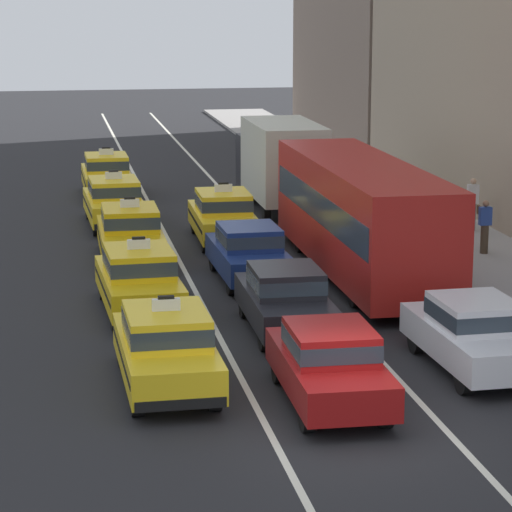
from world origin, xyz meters
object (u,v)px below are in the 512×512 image
(taxi_left_third, at_px, (130,232))
(bus_right_second, at_px, (361,212))
(box_truck_right_third, at_px, (280,161))
(sedan_right_nearest, at_px, (473,332))
(pedestrian_mid_block, at_px, (485,226))
(sedan_center_nearest, at_px, (330,363))
(sedan_center_second, at_px, (285,297))
(taxi_left_fourth, at_px, (114,201))
(taxi_left_nearest, at_px, (166,347))
(taxi_left_second, at_px, (139,279))
(taxi_left_fifth, at_px, (107,174))
(pedestrian_trailing, at_px, (473,204))
(sedan_center_third, at_px, (249,251))
(taxi_center_fourth, at_px, (223,215))

(taxi_left_third, bearing_deg, bus_right_second, -25.32)
(taxi_left_third, xyz_separation_m, box_truck_right_third, (6.10, 8.01, 0.90))
(sedan_right_nearest, distance_m, box_truck_right_third, 19.85)
(bus_right_second, height_order, pedestrian_mid_block, bus_right_second)
(box_truck_right_third, height_order, pedestrian_mid_block, box_truck_right_third)
(sedan_center_nearest, bearing_deg, sedan_center_second, 88.23)
(taxi_left_third, bearing_deg, sedan_center_second, -69.94)
(taxi_left_third, bearing_deg, taxi_left_fourth, 91.46)
(taxi_left_third, height_order, pedestrian_mid_block, taxi_left_third)
(sedan_center_nearest, xyz_separation_m, box_truck_right_third, (3.24, 21.36, 0.93))
(sedan_center_second, xyz_separation_m, bus_right_second, (3.23, 5.30, 0.97))
(bus_right_second, height_order, box_truck_right_third, box_truck_right_third)
(sedan_center_nearest, relative_size, sedan_right_nearest, 0.99)
(taxi_left_third, xyz_separation_m, taxi_left_fourth, (-0.14, 5.58, 0.00))
(taxi_left_nearest, bearing_deg, sedan_center_nearest, -26.57)
(taxi_left_second, height_order, taxi_left_fifth, same)
(taxi_left_nearest, distance_m, pedestrian_trailing, 18.12)
(sedan_center_third, bearing_deg, taxi_center_fourth, 89.00)
(sedan_center_third, height_order, sedan_right_nearest, same)
(box_truck_right_third, bearing_deg, taxi_left_fourth, -158.73)
(taxi_left_second, relative_size, pedestrian_mid_block, 2.85)
(sedan_right_nearest, xyz_separation_m, pedestrian_trailing, (5.10, 13.91, 0.17))
(sedan_center_third, relative_size, pedestrian_mid_block, 2.67)
(box_truck_right_third, distance_m, pedestrian_mid_block, 10.44)
(sedan_center_third, bearing_deg, bus_right_second, 2.33)
(taxi_left_second, height_order, sedan_center_third, taxi_left_second)
(taxi_left_nearest, relative_size, sedan_right_nearest, 1.05)
(taxi_left_fourth, xyz_separation_m, sedan_center_third, (3.18, -8.66, -0.03))
(taxi_left_fifth, bearing_deg, bus_right_second, -66.97)
(taxi_left_second, distance_m, pedestrian_mid_block, 11.65)
(taxi_left_fourth, bearing_deg, sedan_center_third, -69.84)
(sedan_center_nearest, bearing_deg, pedestrian_mid_block, 57.29)
(taxi_left_nearest, relative_size, taxi_center_fourth, 1.00)
(taxi_left_third, distance_m, sedan_center_second, 8.79)
(taxi_left_fourth, bearing_deg, pedestrian_trailing, -16.79)
(taxi_left_third, bearing_deg, sedan_right_nearest, -61.81)
(taxi_left_fifth, relative_size, sedan_right_nearest, 1.05)
(taxi_center_fourth, height_order, sedan_right_nearest, taxi_center_fourth)
(sedan_center_second, height_order, bus_right_second, bus_right_second)
(bus_right_second, bearing_deg, taxi_left_fifth, 113.03)
(taxi_left_fourth, bearing_deg, taxi_left_fifth, 89.14)
(taxi_left_fifth, xyz_separation_m, sedan_center_nearest, (2.91, -25.21, -0.03))
(taxi_left_fifth, bearing_deg, taxi_left_nearest, -90.25)
(taxi_left_fifth, height_order, taxi_center_fourth, same)
(taxi_left_fourth, distance_m, pedestrian_trailing, 12.09)
(taxi_left_fourth, xyz_separation_m, taxi_left_fifth, (0.09, 6.28, 0.00))
(box_truck_right_third, relative_size, pedestrian_mid_block, 4.29)
(taxi_left_third, height_order, sedan_center_nearest, taxi_left_third)
(sedan_right_nearest, bearing_deg, taxi_left_fourth, 110.42)
(sedan_center_third, relative_size, pedestrian_trailing, 2.50)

